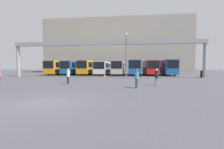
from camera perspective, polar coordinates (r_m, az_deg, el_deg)
The scene contains 18 objects.
ground_plane at distance 8.47m, azimuth -24.76°, elevation -9.99°, with size 200.00×200.00×0.00m, color #38383D.
building_backdrop at distance 53.81m, azimuth 1.75°, elevation 10.35°, with size 48.10×12.00×17.65m.
overhead_gantry at distance 27.75m, azimuth -2.67°, elevation 10.74°, with size 34.99×0.80×6.57m.
bus_slot_0 at distance 39.39m, azimuth -19.51°, elevation 2.77°, with size 2.61×10.15×3.25m.
bus_slot_1 at distance 39.02m, azimuth -13.90°, elevation 2.78°, with size 2.43×12.47×3.16m.
bus_slot_2 at distance 37.45m, azimuth -8.86°, elevation 2.93°, with size 2.53×11.52×3.29m.
bus_slot_3 at distance 36.02m, azimuth -3.46°, elevation 2.73°, with size 2.61×10.24×3.03m.
bus_slot_4 at distance 36.29m, azimuth 2.47°, elevation 2.86°, with size 2.49×11.66×3.17m.
bus_slot_5 at distance 35.49m, azimuth 8.33°, elevation 2.95°, with size 2.60×10.17×3.30m.
bus_slot_6 at distance 35.96m, azimuth 14.20°, elevation 2.81°, with size 2.56×10.50×3.20m.
bus_slot_7 at distance 36.84m, azimuth 19.84°, elevation 2.84°, with size 2.54×10.91×3.33m.
pedestrian_far_center at distance 20.17m, azimuth -36.98°, elevation -0.56°, with size 0.33×0.33×1.58m.
pedestrian_near_left at distance 17.09m, azimuth -16.37°, elevation -0.49°, with size 0.34×0.34×1.65m.
pedestrian_near_right at distance 13.25m, azimuth 9.36°, elevation -1.30°, with size 0.35×0.35×1.67m.
pedestrian_near_center at distance 15.44m, azimuth 16.64°, elevation -0.80°, with size 0.35×0.35×1.67m.
traffic_cone at distance 27.34m, azimuth -2.76°, elevation -0.34°, with size 0.40×0.40×0.61m.
tire_stack at distance 31.04m, azimuth 31.50°, elevation 0.17°, with size 1.04×1.04×1.20m.
lamp_post at distance 25.11m, azimuth 5.42°, elevation 7.96°, with size 0.36×0.36×7.42m.
Camera 1 is at (4.30, -7.05, 1.85)m, focal length 24.00 mm.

